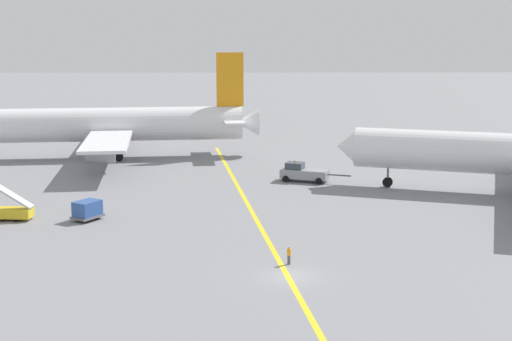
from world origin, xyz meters
name	(u,v)px	position (x,y,z in m)	size (l,w,h in m)	color
ground_plane	(291,276)	(0.00, 0.00, 0.00)	(600.00, 600.00, 0.00)	gray
taxiway_stripe	(269,243)	(-1.49, 10.00, 0.00)	(0.50, 120.00, 0.01)	yellow
airliner_at_gate_left	(102,125)	(-26.84, 59.36, 5.34)	(51.73, 47.16, 16.85)	silver
pushback_tug	(303,173)	(4.17, 39.87, 1.22)	(9.52, 4.65, 2.88)	gray
gse_stair_truck_yellow	(11,211)	(-29.38, 19.46, 1.03)	(4.74, 2.30, 4.06)	gold
gse_container_dolly_flat	(87,210)	(-21.05, 19.22, 1.17)	(3.57, 3.88, 2.15)	slate
ground_crew_marshaller_foreground	(289,255)	(0.03, 3.29, 0.87)	(0.36, 0.50, 1.66)	#4C4C51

